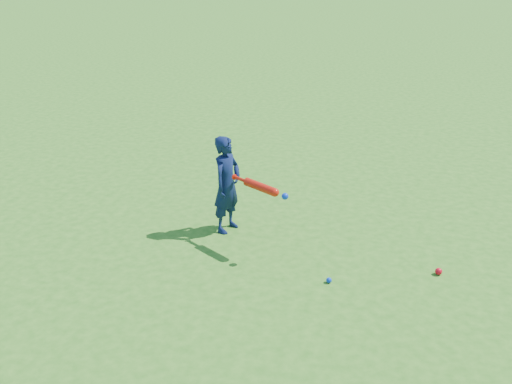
% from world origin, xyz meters
% --- Properties ---
extents(ground, '(80.00, 80.00, 0.00)m').
position_xyz_m(ground, '(0.00, 0.00, 0.00)').
color(ground, '#2E711B').
rests_on(ground, ground).
extents(child, '(0.41, 0.51, 1.21)m').
position_xyz_m(child, '(0.67, 0.35, 0.61)').
color(child, '#0D1840').
rests_on(child, ground).
extents(ground_ball_red, '(0.08, 0.08, 0.08)m').
position_xyz_m(ground_ball_red, '(3.18, -0.15, 0.04)').
color(ground_ball_red, red).
rests_on(ground_ball_red, ground).
extents(ground_ball_blue, '(0.06, 0.06, 0.06)m').
position_xyz_m(ground_ball_blue, '(2.05, -0.59, 0.03)').
color(ground_ball_blue, '#0B35CB').
rests_on(ground_ball_blue, ground).
extents(bat_swing, '(0.75, 0.49, 0.10)m').
position_xyz_m(bat_swing, '(1.21, -0.04, 0.77)').
color(bat_swing, red).
rests_on(bat_swing, ground).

